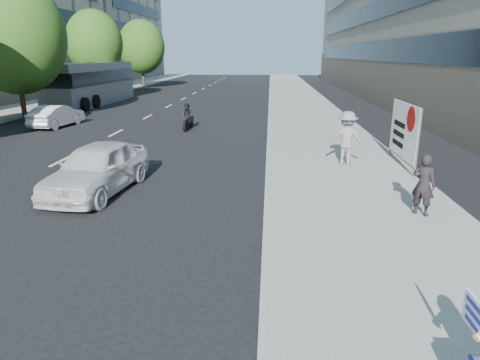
# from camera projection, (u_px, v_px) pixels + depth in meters

# --- Properties ---
(ground) EXTENTS (160.00, 160.00, 0.00)m
(ground) POSITION_uv_depth(u_px,v_px,m) (191.00, 261.00, 8.49)
(ground) COLOR black
(ground) RESTS_ON ground
(near_sidewalk) EXTENTS (5.00, 120.00, 0.15)m
(near_sidewalk) POSITION_uv_depth(u_px,v_px,m) (309.00, 117.00, 27.34)
(near_sidewalk) COLOR gray
(near_sidewalk) RESTS_ON ground
(tree_far_c) EXTENTS (6.00, 6.00, 8.47)m
(tree_far_c) POSITION_uv_depth(u_px,v_px,m) (13.00, 35.00, 25.21)
(tree_far_c) COLOR #382616
(tree_far_c) RESTS_ON ground
(tree_far_d) EXTENTS (4.80, 4.80, 7.65)m
(tree_far_d) POSITION_uv_depth(u_px,v_px,m) (94.00, 43.00, 36.73)
(tree_far_d) COLOR #382616
(tree_far_d) RESTS_ON ground
(tree_far_e) EXTENTS (5.40, 5.40, 7.89)m
(tree_far_e) POSITION_uv_depth(u_px,v_px,m) (141.00, 47.00, 50.15)
(tree_far_e) COLOR #382616
(tree_far_e) RESTS_ON ground
(jogger) EXTENTS (1.38, 1.01, 1.91)m
(jogger) POSITION_uv_depth(u_px,v_px,m) (347.00, 138.00, 15.06)
(jogger) COLOR slate
(jogger) RESTS_ON near_sidewalk
(pedestrian_woman) EXTENTS (0.66, 0.64, 1.53)m
(pedestrian_woman) POSITION_uv_depth(u_px,v_px,m) (424.00, 185.00, 10.37)
(pedestrian_woman) COLOR black
(pedestrian_woman) RESTS_ON near_sidewalk
(protest_banner) EXTENTS (0.08, 3.06, 2.20)m
(protest_banner) POSITION_uv_depth(u_px,v_px,m) (404.00, 131.00, 14.88)
(protest_banner) COLOR #4C4C4C
(protest_banner) RESTS_ON near_sidewalk
(white_sedan_near) EXTENTS (2.25, 4.54, 1.49)m
(white_sedan_near) POSITION_uv_depth(u_px,v_px,m) (97.00, 168.00, 12.56)
(white_sedan_near) COLOR silver
(white_sedan_near) RESTS_ON ground
(white_sedan_mid) EXTENTS (1.76, 3.89, 1.24)m
(white_sedan_mid) POSITION_uv_depth(u_px,v_px,m) (57.00, 116.00, 24.09)
(white_sedan_mid) COLOR silver
(white_sedan_mid) RESTS_ON ground
(motorcycle) EXTENTS (0.75, 2.05, 1.42)m
(motorcycle) POSITION_uv_depth(u_px,v_px,m) (188.00, 118.00, 23.15)
(motorcycle) COLOR black
(motorcycle) RESTS_ON ground
(bus) EXTENTS (3.04, 12.14, 3.30)m
(bus) POSITION_uv_depth(u_px,v_px,m) (92.00, 84.00, 34.77)
(bus) COLOR slate
(bus) RESTS_ON ground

